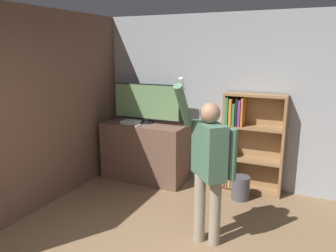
{
  "coord_description": "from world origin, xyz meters",
  "views": [
    {
      "loc": [
        1.12,
        -1.88,
        2.16
      ],
      "look_at": [
        -0.65,
        1.99,
        1.16
      ],
      "focal_mm": 35.0,
      "sensor_mm": 36.0,
      "label": 1
    }
  ],
  "objects": [
    {
      "name": "wall_back",
      "position": [
        0.0,
        3.17,
        1.35
      ],
      "size": [
        6.46,
        0.06,
        2.7
      ],
      "color": "#9EA3A8",
      "rests_on": "ground_plane"
    },
    {
      "name": "wall_side_brick",
      "position": [
        -2.26,
        1.57,
        1.35
      ],
      "size": [
        0.06,
        4.74,
        2.7
      ],
      "color": "brown",
      "rests_on": "ground_plane"
    },
    {
      "name": "tv_ledge",
      "position": [
        -1.42,
        2.74,
        0.48
      ],
      "size": [
        1.39,
        0.6,
        0.96
      ],
      "color": "brown",
      "rests_on": "ground_plane"
    },
    {
      "name": "television",
      "position": [
        -1.42,
        2.82,
        1.3
      ],
      "size": [
        1.2,
        0.22,
        0.65
      ],
      "color": "black",
      "rests_on": "tv_ledge"
    },
    {
      "name": "game_console",
      "position": [
        -1.61,
        2.63,
        0.99
      ],
      "size": [
        0.28,
        0.23,
        0.06
      ],
      "color": "silver",
      "rests_on": "tv_ledge"
    },
    {
      "name": "remote_loose",
      "position": [
        -1.42,
        2.53,
        0.97
      ],
      "size": [
        0.05,
        0.14,
        0.02
      ],
      "color": "white",
      "rests_on": "tv_ledge"
    },
    {
      "name": "bookshelf",
      "position": [
        0.21,
        2.99,
        0.78
      ],
      "size": [
        0.91,
        0.28,
        1.52
      ],
      "color": "#997047",
      "rests_on": "ground_plane"
    },
    {
      "name": "person",
      "position": [
        0.12,
        1.36,
        0.98
      ],
      "size": [
        0.6,
        0.55,
        1.88
      ],
      "rotation": [
        0.0,
        0.0,
        -0.81
      ],
      "color": "gray",
      "rests_on": "ground_plane"
    },
    {
      "name": "waste_bin",
      "position": [
        0.23,
        2.63,
        0.17
      ],
      "size": [
        0.26,
        0.26,
        0.35
      ],
      "color": "#4C4C51",
      "rests_on": "ground_plane"
    }
  ]
}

